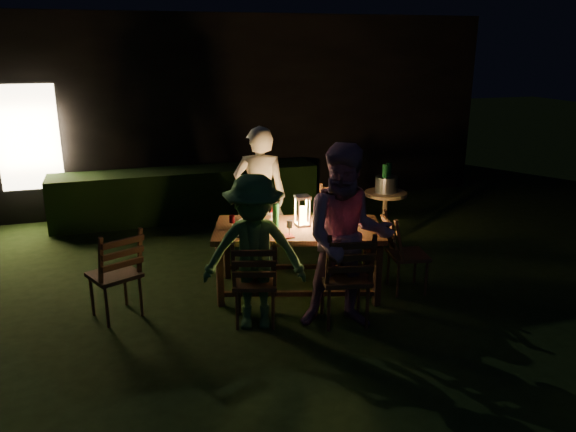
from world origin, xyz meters
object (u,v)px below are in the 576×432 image
object	(u,v)px
chair_far_right	(339,241)
chair_end	(406,267)
dining_table	(298,234)
bottle_bucket_b	(388,180)
person_opp_right	(347,238)
chair_far_left	(260,244)
bottle_bucket_a	(384,182)
ice_bucket	(386,184)
lantern	(302,212)
chair_near_right	(345,293)
person_opp_left	(254,253)
chair_near_left	(255,296)
side_table	(385,199)
chair_spare	(117,289)
bottle_table	(276,215)
person_house_side	(260,197)

from	to	relation	value
chair_far_right	chair_end	bearing A→B (deg)	127.85
dining_table	bottle_bucket_b	size ratio (longest dim) A/B	6.36
chair_end	person_opp_right	size ratio (longest dim) A/B	0.52
chair_far_left	chair_far_right	xyz separation A→B (m)	(0.96, -0.29, 0.03)
bottle_bucket_a	chair_far_left	bearing A→B (deg)	-175.08
ice_bucket	lantern	bearing A→B (deg)	-146.59
chair_near_right	person_opp_left	world-z (taller)	person_opp_left
chair_near_left	bottle_bucket_a	size ratio (longest dim) A/B	3.04
chair_near_left	bottle_bucket_b	distance (m)	2.95
person_opp_left	ice_bucket	distance (m)	2.86
side_table	ice_bucket	size ratio (longest dim) A/B	2.60
chair_spare	person_opp_left	distance (m)	1.53
person_opp_right	chair_near_left	bearing A→B (deg)	176.83
chair_near_left	dining_table	bearing A→B (deg)	59.43
chair_far_left	lantern	size ratio (longest dim) A/B	2.73
bottle_bucket_a	bottle_bucket_b	size ratio (longest dim) A/B	1.00
chair_near_left	chair_end	world-z (taller)	chair_near_left
chair_near_left	lantern	bearing A→B (deg)	58.36
chair_far_left	chair_far_right	distance (m)	1.00
dining_table	ice_bucket	distance (m)	1.95
bottle_bucket_a	chair_end	bearing A→B (deg)	-105.87
chair_near_left	chair_near_right	bearing A→B (deg)	-0.38
chair_far_right	chair_end	world-z (taller)	chair_far_right
chair_end	lantern	bearing A→B (deg)	-99.99
chair_near_right	chair_far_left	world-z (taller)	chair_near_right
chair_far_right	bottle_table	world-z (taller)	chair_far_right
person_opp_left	chair_far_left	bearing A→B (deg)	90.08
person_opp_right	side_table	world-z (taller)	person_opp_right
dining_table	chair_end	bearing A→B (deg)	-0.12
chair_near_right	bottle_table	world-z (taller)	chair_near_right
dining_table	ice_bucket	size ratio (longest dim) A/B	6.78
chair_near_right	chair_spare	xyz separation A→B (m)	(-2.19, 0.82, -0.01)
person_opp_left	side_table	distance (m)	2.86
chair_far_left	bottle_bucket_a	xyz separation A→B (m)	(1.78, 0.15, 0.65)
chair_far_left	bottle_table	world-z (taller)	bottle_table
chair_near_left	person_opp_left	bearing A→B (deg)	-90.38
dining_table	ice_bucket	bearing A→B (deg)	49.92
chair_near_right	ice_bucket	size ratio (longest dim) A/B	3.53
person_house_side	person_opp_left	distance (m)	1.64
side_table	bottle_bucket_b	size ratio (longest dim) A/B	2.44
chair_near_left	person_house_side	bearing A→B (deg)	89.73
chair_far_left	ice_bucket	world-z (taller)	ice_bucket
person_opp_left	chair_end	bearing A→B (deg)	25.94
bottle_table	chair_near_right	bearing A→B (deg)	-64.39
chair_spare	person_house_side	distance (m)	2.11
chair_near_right	person_opp_right	bearing A→B (deg)	-98.69
chair_far_right	bottle_table	distance (m)	1.26
dining_table	person_house_side	bearing A→B (deg)	118.76
side_table	bottle_bucket_b	xyz separation A→B (m)	(0.05, 0.04, 0.25)
chair_end	person_opp_right	distance (m)	1.30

